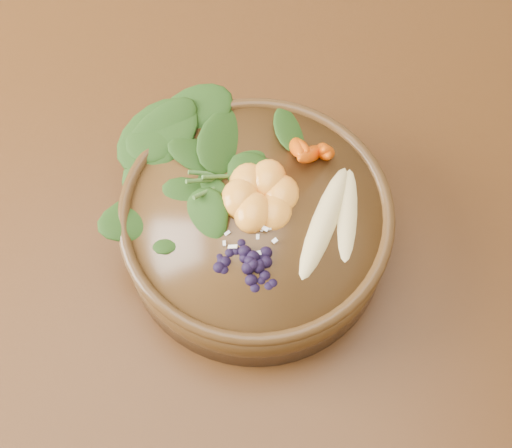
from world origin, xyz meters
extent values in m
plane|color=#381E0F|center=(0.00, 0.00, 0.00)|extent=(4.00, 4.00, 0.00)
cube|color=#533015|center=(0.00, 0.00, 0.73)|extent=(1.60, 0.90, 0.04)
cylinder|color=#4E3114|center=(0.21, -0.03, 0.79)|extent=(0.34, 0.34, 0.09)
ellipsoid|color=#E0CC84|center=(0.31, -0.01, 0.85)|extent=(0.05, 0.17, 0.03)
ellipsoid|color=#E0CC84|center=(0.29, -0.03, 0.85)|extent=(0.05, 0.17, 0.03)
camera|label=1|loc=(0.29, -0.41, 1.56)|focal=50.00mm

